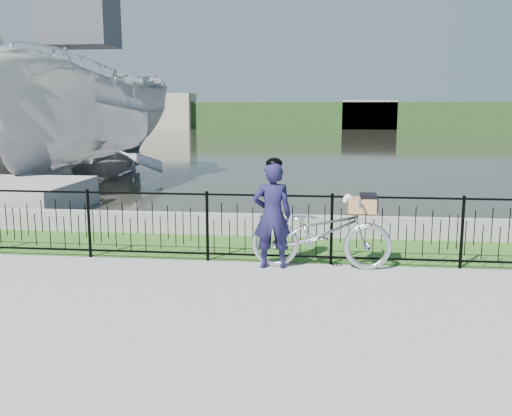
# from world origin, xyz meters

# --- Properties ---
(ground) EXTENTS (120.00, 120.00, 0.00)m
(ground) POSITION_xyz_m (0.00, 0.00, 0.00)
(ground) COLOR gray
(ground) RESTS_ON ground
(grass_strip) EXTENTS (60.00, 2.00, 0.01)m
(grass_strip) POSITION_xyz_m (0.00, 2.60, 0.00)
(grass_strip) COLOR #33631F
(grass_strip) RESTS_ON ground
(water) EXTENTS (120.00, 120.00, 0.00)m
(water) POSITION_xyz_m (0.00, 33.00, 0.00)
(water) COLOR #28291E
(water) RESTS_ON ground
(quay_wall) EXTENTS (60.00, 0.30, 0.40)m
(quay_wall) POSITION_xyz_m (0.00, 3.60, 0.20)
(quay_wall) COLOR gray
(quay_wall) RESTS_ON ground
(fence) EXTENTS (14.00, 0.06, 1.15)m
(fence) POSITION_xyz_m (0.00, 1.60, 0.58)
(fence) COLOR black
(fence) RESTS_ON ground
(far_treeline) EXTENTS (120.00, 6.00, 3.00)m
(far_treeline) POSITION_xyz_m (0.00, 60.00, 1.50)
(far_treeline) COLOR #25461B
(far_treeline) RESTS_ON ground
(far_building_left) EXTENTS (8.00, 4.00, 4.00)m
(far_building_left) POSITION_xyz_m (-18.00, 58.00, 2.00)
(far_building_left) COLOR gray
(far_building_left) RESTS_ON ground
(far_building_right) EXTENTS (6.00, 3.00, 3.20)m
(far_building_right) POSITION_xyz_m (6.00, 58.50, 1.60)
(far_building_right) COLOR gray
(far_building_right) RESTS_ON ground
(bicycle_rig) EXTENTS (2.16, 0.75, 1.20)m
(bicycle_rig) POSITION_xyz_m (0.85, 1.40, 0.58)
(bicycle_rig) COLOR #B5B9C2
(bicycle_rig) RESTS_ON ground
(cyclist) EXTENTS (0.66, 0.48, 1.72)m
(cyclist) POSITION_xyz_m (0.08, 1.33, 0.85)
(cyclist) COLOR #19153C
(cyclist) RESTS_ON ground
(boat_near) EXTENTS (4.77, 10.96, 5.93)m
(boat_near) POSITION_xyz_m (-6.80, 10.46, 2.16)
(boat_near) COLOR #B5B5B5
(boat_near) RESTS_ON water
(boat_far) EXTENTS (9.93, 11.71, 2.06)m
(boat_far) POSITION_xyz_m (-8.95, 9.73, 1.03)
(boat_far) COLOR #B5B5B5
(boat_far) RESTS_ON water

